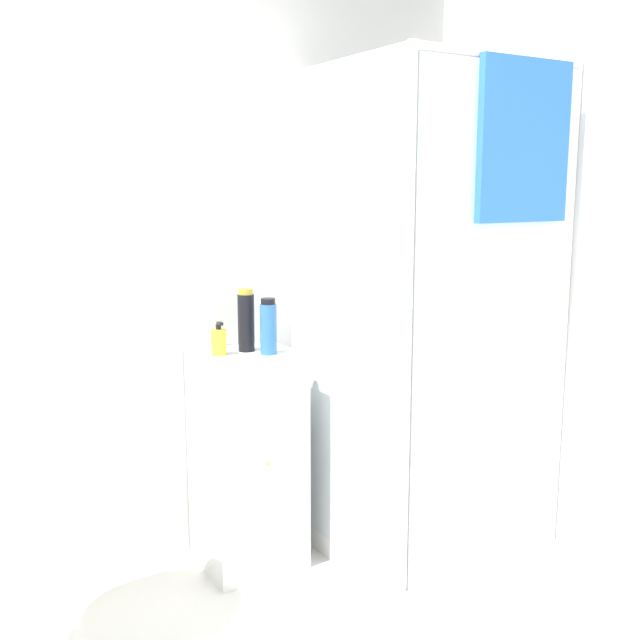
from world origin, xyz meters
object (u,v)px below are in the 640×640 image
object	(u,v)px
sink	(36,462)
shampoo_bottle_tall_black	(246,321)
shampoo_bottle_blue	(268,327)
soap_dispenser	(219,342)

from	to	relation	value
sink	shampoo_bottle_tall_black	bearing A→B (deg)	13.93
shampoo_bottle_tall_black	shampoo_bottle_blue	xyz separation A→B (m)	(0.05, -0.10, -0.02)
soap_dispenser	shampoo_bottle_blue	size ratio (longest dim) A/B	0.60
sink	soap_dispenser	distance (m)	0.84
sink	shampoo_bottle_blue	size ratio (longest dim) A/B	4.32
shampoo_bottle_tall_black	shampoo_bottle_blue	world-z (taller)	shampoo_bottle_tall_black
sink	soap_dispenser	xyz separation A→B (m)	(0.76, 0.21, 0.29)
shampoo_bottle_blue	shampoo_bottle_tall_black	bearing A→B (deg)	117.39
sink	shampoo_bottle_tall_black	distance (m)	0.98
soap_dispenser	shampoo_bottle_blue	world-z (taller)	shampoo_bottle_blue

